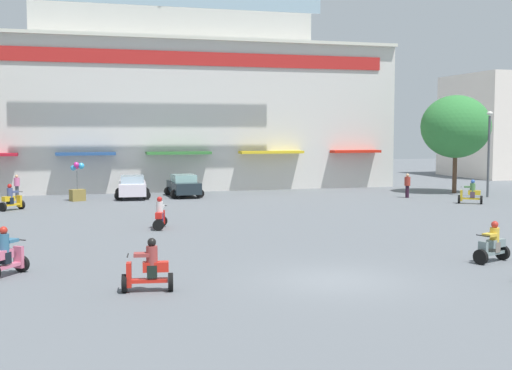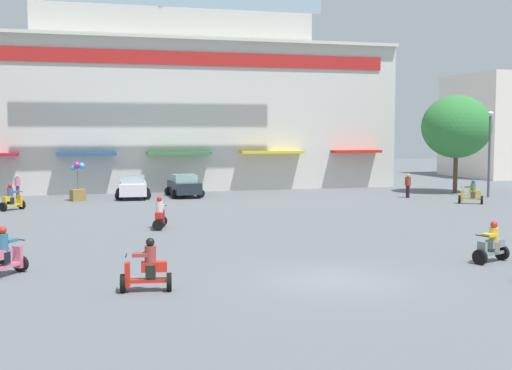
% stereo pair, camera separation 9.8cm
% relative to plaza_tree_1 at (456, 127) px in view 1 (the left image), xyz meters
% --- Properties ---
extents(ground_plane, '(128.00, 128.00, 0.00)m').
position_rel_plaza_tree_1_xyz_m(ground_plane, '(-19.07, -10.88, -4.81)').
color(ground_plane, slate).
extents(colonial_building, '(34.58, 14.86, 21.88)m').
position_rel_plaza_tree_1_xyz_m(colonial_building, '(-19.07, 11.52, 4.59)').
color(colonial_building, silver).
rests_on(colonial_building, ground).
extents(flank_building_right, '(9.67, 9.69, 9.97)m').
position_rel_plaza_tree_1_xyz_m(flank_building_right, '(14.56, 14.16, 0.17)').
color(flank_building_right, white).
rests_on(flank_building_right, ground).
extents(plaza_tree_1, '(5.11, 4.56, 7.09)m').
position_rel_plaza_tree_1_xyz_m(plaza_tree_1, '(0.00, 0.00, 0.00)').
color(plaza_tree_1, brown).
rests_on(plaza_tree_1, ground).
extents(parked_car_0, '(2.57, 4.44, 1.52)m').
position_rel_plaza_tree_1_xyz_m(parked_car_0, '(-22.90, 2.62, -4.04)').
color(parked_car_0, silver).
rests_on(parked_car_0, ground).
extents(parked_car_1, '(2.42, 3.88, 1.53)m').
position_rel_plaza_tree_1_xyz_m(parked_car_1, '(-19.42, 2.62, -4.04)').
color(parked_car_1, '#1E292F').
rests_on(parked_car_1, ground).
extents(scooter_rider_2, '(1.39, 1.39, 1.53)m').
position_rel_plaza_tree_1_xyz_m(scooter_rider_2, '(-30.14, -2.56, -4.19)').
color(scooter_rider_2, black).
rests_on(scooter_rider_2, ground).
extents(scooter_rider_3, '(0.87, 1.57, 1.51)m').
position_rel_plaza_tree_1_xyz_m(scooter_rider_3, '(-22.86, -11.87, -4.20)').
color(scooter_rider_3, black).
rests_on(scooter_rider_3, ground).
extents(scooter_rider_4, '(1.49, 0.71, 1.54)m').
position_rel_plaza_tree_1_xyz_m(scooter_rider_4, '(-24.68, -23.79, -4.18)').
color(scooter_rider_4, black).
rests_on(scooter_rider_4, ground).
extents(scooter_rider_5, '(1.26, 1.50, 1.59)m').
position_rel_plaza_tree_1_xyz_m(scooter_rider_5, '(-28.74, -20.63, -4.16)').
color(scooter_rider_5, black).
rests_on(scooter_rider_5, ground).
extents(scooter_rider_7, '(1.50, 1.25, 1.51)m').
position_rel_plaza_tree_1_xyz_m(scooter_rider_7, '(-2.92, -6.49, -4.19)').
color(scooter_rider_7, black).
rests_on(scooter_rider_7, ground).
extents(scooter_rider_9, '(1.55, 1.04, 1.43)m').
position_rel_plaza_tree_1_xyz_m(scooter_rider_9, '(-12.76, -22.72, -4.23)').
color(scooter_rider_9, black).
rests_on(scooter_rider_9, ground).
extents(pedestrian_2, '(0.46, 0.46, 1.65)m').
position_rel_plaza_tree_1_xyz_m(pedestrian_2, '(-4.95, -2.14, -3.89)').
color(pedestrian_2, black).
rests_on(pedestrian_2, ground).
extents(pedestrian_3, '(0.42, 0.42, 1.60)m').
position_rel_plaza_tree_1_xyz_m(pedestrian_3, '(-30.37, 4.27, -3.91)').
color(pedestrian_3, '#40444D').
rests_on(pedestrian_3, ground).
extents(streetlamp_near, '(0.40, 0.40, 5.84)m').
position_rel_plaza_tree_1_xyz_m(streetlamp_near, '(0.54, -3.23, -1.35)').
color(streetlamp_near, '#474C51').
rests_on(streetlamp_near, ground).
extents(balloon_vendor_cart, '(1.06, 0.91, 2.53)m').
position_rel_plaza_tree_1_xyz_m(balloon_vendor_cart, '(-26.48, 1.66, -3.84)').
color(balloon_vendor_cart, olive).
rests_on(balloon_vendor_cart, ground).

